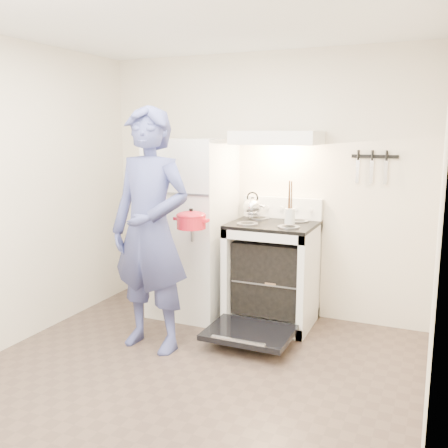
{
  "coord_description": "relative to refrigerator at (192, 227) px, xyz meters",
  "views": [
    {
      "loc": [
        1.59,
        -2.77,
        1.76
      ],
      "look_at": [
        -0.05,
        1.0,
        1.0
      ],
      "focal_mm": 40.0,
      "sensor_mm": 36.0,
      "label": 1
    }
  ],
  "objects": [
    {
      "name": "cooktop",
      "position": [
        0.81,
        0.02,
        0.09
      ],
      "size": [
        0.76,
        0.65,
        0.03
      ],
      "primitive_type": "cube",
      "color": "black",
      "rests_on": "stove_body"
    },
    {
      "name": "utensil_jar",
      "position": [
        1.0,
        -0.1,
        0.2
      ],
      "size": [
        0.1,
        0.1,
        0.13
      ],
      "primitive_type": "cylinder",
      "rotation": [
        0.0,
        0.0,
        0.11
      ],
      "color": "silver",
      "rests_on": "cooktop"
    },
    {
      "name": "knife_strip",
      "position": [
        1.63,
        0.33,
        0.7
      ],
      "size": [
        0.4,
        0.02,
        0.03
      ],
      "primitive_type": "cube",
      "color": "black",
      "rests_on": "back_wall"
    },
    {
      "name": "dutch_oven",
      "position": [
        0.29,
        -0.58,
        0.17
      ],
      "size": [
        0.31,
        0.24,
        0.21
      ],
      "primitive_type": null,
      "color": "red",
      "rests_on": "person"
    },
    {
      "name": "stove_body",
      "position": [
        0.81,
        0.02,
        -0.39
      ],
      "size": [
        0.76,
        0.65,
        0.92
      ],
      "primitive_type": "cube",
      "color": "white",
      "rests_on": "floor"
    },
    {
      "name": "oven_door",
      "position": [
        0.81,
        -0.57,
        -0.72
      ],
      "size": [
        0.7,
        0.54,
        0.04
      ],
      "primitive_type": "cube",
      "color": "black",
      "rests_on": "floor"
    },
    {
      "name": "refrigerator",
      "position": [
        0.0,
        0.0,
        0.0
      ],
      "size": [
        0.7,
        0.7,
        1.7
      ],
      "primitive_type": "cube",
      "color": "white",
      "rests_on": "floor"
    },
    {
      "name": "backsplash",
      "position": [
        0.81,
        0.31,
        0.2
      ],
      "size": [
        0.76,
        0.07,
        0.2
      ],
      "primitive_type": "cube",
      "color": "white",
      "rests_on": "cooktop"
    },
    {
      "name": "pizza_stone",
      "position": [
        0.87,
        -0.05,
        -0.4
      ],
      "size": [
        0.36,
        0.36,
        0.02
      ],
      "primitive_type": "cylinder",
      "color": "olive",
      "rests_on": "oven_rack"
    },
    {
      "name": "range_hood",
      "position": [
        0.81,
        0.1,
        0.86
      ],
      "size": [
        0.76,
        0.5,
        0.12
      ],
      "primitive_type": "cube",
      "color": "white",
      "rests_on": "back_wall"
    },
    {
      "name": "floor",
      "position": [
        0.58,
        -1.45,
        -0.85
      ],
      "size": [
        3.6,
        3.6,
        0.0
      ],
      "primitive_type": "plane",
      "color": "#4B3C33",
      "rests_on": "ground"
    },
    {
      "name": "back_wall",
      "position": [
        0.58,
        0.35,
        0.4
      ],
      "size": [
        3.2,
        0.02,
        2.5
      ],
      "primitive_type": "cube",
      "color": "beige",
      "rests_on": "ground"
    },
    {
      "name": "tea_kettle",
      "position": [
        0.56,
        0.15,
        0.23
      ],
      "size": [
        0.21,
        0.17,
        0.26
      ],
      "primitive_type": null,
      "color": "silver",
      "rests_on": "cooktop"
    },
    {
      "name": "person",
      "position": [
        0.07,
        -0.87,
        0.13
      ],
      "size": [
        0.75,
        0.52,
        1.96
      ],
      "primitive_type": "imported",
      "rotation": [
        0.0,
        0.0,
        -0.08
      ],
      "color": "navy",
      "rests_on": "floor"
    },
    {
      "name": "oven_rack",
      "position": [
        0.81,
        0.02,
        -0.41
      ],
      "size": [
        0.6,
        0.52,
        0.01
      ],
      "primitive_type": "cube",
      "color": "slate",
      "rests_on": "stove_body"
    }
  ]
}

